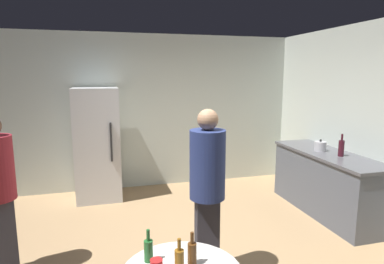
{
  "coord_description": "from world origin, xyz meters",
  "views": [
    {
      "loc": [
        -0.81,
        -3.22,
        2.0
      ],
      "look_at": [
        0.19,
        0.5,
        1.33
      ],
      "focal_mm": 30.98,
      "sensor_mm": 36.0,
      "label": 1
    }
  ],
  "objects_px": {
    "refrigerator": "(97,144)",
    "beer_bottle_brown": "(192,253)",
    "person_in_navy_shirt": "(207,182)",
    "wine_bottle_on_counter": "(341,148)",
    "beer_bottle_amber": "(179,260)",
    "kettle": "(320,146)",
    "beer_bottle_green": "(148,250)"
  },
  "relations": [
    {
      "from": "beer_bottle_brown",
      "to": "person_in_navy_shirt",
      "type": "relative_size",
      "value": 0.14
    },
    {
      "from": "refrigerator",
      "to": "wine_bottle_on_counter",
      "type": "distance_m",
      "value": 3.65
    },
    {
      "from": "beer_bottle_amber",
      "to": "person_in_navy_shirt",
      "type": "distance_m",
      "value": 1.1
    },
    {
      "from": "refrigerator",
      "to": "kettle",
      "type": "distance_m",
      "value": 3.43
    },
    {
      "from": "beer_bottle_amber",
      "to": "beer_bottle_green",
      "type": "distance_m",
      "value": 0.25
    },
    {
      "from": "kettle",
      "to": "person_in_navy_shirt",
      "type": "bearing_deg",
      "value": -150.57
    },
    {
      "from": "refrigerator",
      "to": "beer_bottle_brown",
      "type": "xyz_separation_m",
      "value": [
        0.65,
        -3.44,
        -0.08
      ]
    },
    {
      "from": "refrigerator",
      "to": "beer_bottle_green",
      "type": "height_order",
      "value": "refrigerator"
    },
    {
      "from": "kettle",
      "to": "beer_bottle_green",
      "type": "distance_m",
      "value": 3.42
    },
    {
      "from": "refrigerator",
      "to": "beer_bottle_brown",
      "type": "relative_size",
      "value": 7.83
    },
    {
      "from": "kettle",
      "to": "beer_bottle_amber",
      "type": "distance_m",
      "value": 3.39
    },
    {
      "from": "kettle",
      "to": "beer_bottle_green",
      "type": "bearing_deg",
      "value": -144.63
    },
    {
      "from": "person_in_navy_shirt",
      "to": "wine_bottle_on_counter",
      "type": "bearing_deg",
      "value": 116.66
    },
    {
      "from": "refrigerator",
      "to": "beer_bottle_brown",
      "type": "height_order",
      "value": "refrigerator"
    },
    {
      "from": "refrigerator",
      "to": "wine_bottle_on_counter",
      "type": "height_order",
      "value": "refrigerator"
    },
    {
      "from": "beer_bottle_brown",
      "to": "beer_bottle_green",
      "type": "distance_m",
      "value": 0.3
    },
    {
      "from": "wine_bottle_on_counter",
      "to": "beer_bottle_green",
      "type": "relative_size",
      "value": 1.35
    },
    {
      "from": "person_in_navy_shirt",
      "to": "beer_bottle_amber",
      "type": "bearing_deg",
      "value": -21.75
    },
    {
      "from": "refrigerator",
      "to": "beer_bottle_brown",
      "type": "bearing_deg",
      "value": -79.31
    },
    {
      "from": "beer_bottle_amber",
      "to": "beer_bottle_brown",
      "type": "relative_size",
      "value": 1.0
    },
    {
      "from": "wine_bottle_on_counter",
      "to": "refrigerator",
      "type": "bearing_deg",
      "value": 152.33
    },
    {
      "from": "refrigerator",
      "to": "kettle",
      "type": "height_order",
      "value": "refrigerator"
    },
    {
      "from": "beer_bottle_amber",
      "to": "beer_bottle_green",
      "type": "relative_size",
      "value": 1.0
    },
    {
      "from": "beer_bottle_green",
      "to": "person_in_navy_shirt",
      "type": "height_order",
      "value": "person_in_navy_shirt"
    },
    {
      "from": "kettle",
      "to": "beer_bottle_green",
      "type": "relative_size",
      "value": 1.06
    },
    {
      "from": "kettle",
      "to": "beer_bottle_amber",
      "type": "height_order",
      "value": "kettle"
    },
    {
      "from": "wine_bottle_on_counter",
      "to": "kettle",
      "type": "bearing_deg",
      "value": 101.83
    },
    {
      "from": "refrigerator",
      "to": "wine_bottle_on_counter",
      "type": "xyz_separation_m",
      "value": [
        3.23,
        -1.69,
        0.12
      ]
    },
    {
      "from": "wine_bottle_on_counter",
      "to": "beer_bottle_brown",
      "type": "bearing_deg",
      "value": -145.93
    },
    {
      "from": "wine_bottle_on_counter",
      "to": "beer_bottle_green",
      "type": "height_order",
      "value": "wine_bottle_on_counter"
    },
    {
      "from": "kettle",
      "to": "beer_bottle_green",
      "type": "xyz_separation_m",
      "value": [
        -2.79,
        -1.98,
        -0.15
      ]
    },
    {
      "from": "person_in_navy_shirt",
      "to": "beer_bottle_brown",
      "type": "bearing_deg",
      "value": -18.1
    }
  ]
}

